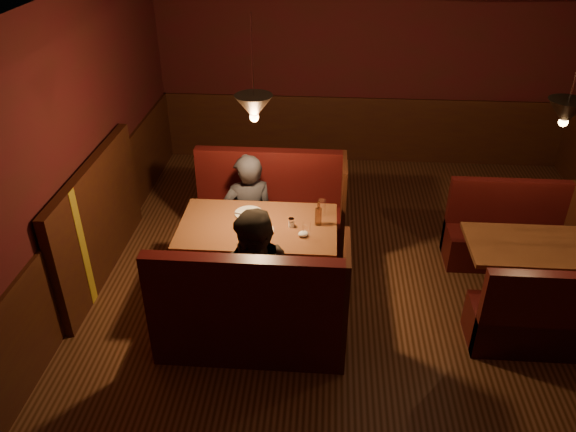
# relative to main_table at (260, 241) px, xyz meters

# --- Properties ---
(room) EXTENTS (6.02, 7.02, 2.92)m
(room) POSITION_rel_main_table_xyz_m (0.88, -0.08, 0.41)
(room) COLOR #40210E
(room) RESTS_ON ground
(main_table) EXTENTS (1.56, 0.95, 1.09)m
(main_table) POSITION_rel_main_table_xyz_m (0.00, 0.00, 0.00)
(main_table) COLOR brown
(main_table) RESTS_ON ground
(main_bench_far) EXTENTS (1.72, 0.61, 1.17)m
(main_bench_far) POSITION_rel_main_table_xyz_m (0.02, 0.88, -0.27)
(main_bench_far) COLOR #3B100E
(main_bench_far) RESTS_ON ground
(main_bench_near) EXTENTS (1.72, 0.61, 1.17)m
(main_bench_near) POSITION_rel_main_table_xyz_m (0.02, -0.89, -0.27)
(main_bench_near) COLOR #3B100E
(main_bench_near) RESTS_ON ground
(second_table) EXTENTS (1.21, 0.77, 0.68)m
(second_table) POSITION_rel_main_table_xyz_m (2.67, 0.08, -0.14)
(second_table) COLOR brown
(second_table) RESTS_ON ground
(second_bench_far) EXTENTS (1.33, 0.50, 0.95)m
(second_bench_far) POSITION_rel_main_table_xyz_m (2.70, 0.80, -0.34)
(second_bench_far) COLOR #3B100E
(second_bench_far) RESTS_ON ground
(second_bench_near) EXTENTS (1.33, 0.50, 0.95)m
(second_bench_near) POSITION_rel_main_table_xyz_m (2.70, -0.65, -0.34)
(second_bench_near) COLOR #3B100E
(second_bench_near) RESTS_ON ground
(diner_a) EXTENTS (0.69, 0.57, 1.64)m
(diner_a) POSITION_rel_main_table_xyz_m (-0.21, 0.65, 0.17)
(diner_a) COLOR #26252A
(diner_a) RESTS_ON ground
(diner_b) EXTENTS (0.92, 0.76, 1.70)m
(diner_b) POSITION_rel_main_table_xyz_m (0.08, -0.67, 0.21)
(diner_b) COLOR black
(diner_b) RESTS_ON ground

